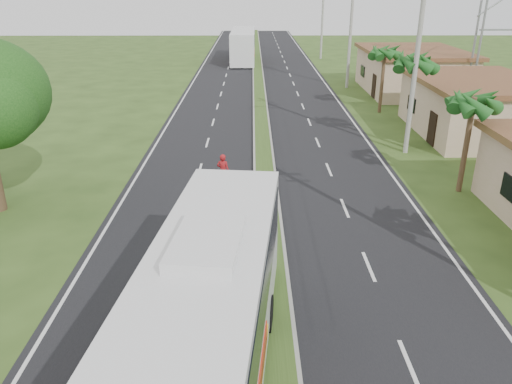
{
  "coord_description": "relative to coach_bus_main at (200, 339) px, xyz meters",
  "views": [
    {
      "loc": [
        -0.64,
        -10.34,
        9.36
      ],
      "look_at": [
        -0.51,
        7.65,
        1.8
      ],
      "focal_mm": 35.0,
      "sensor_mm": 36.0,
      "label": 1
    }
  ],
  "objects": [
    {
      "name": "ground",
      "position": [
        1.79,
        1.65,
        -2.27
      ],
      "size": [
        180.0,
        180.0,
        0.0
      ],
      "primitive_type": "plane",
      "color": "#2F471A",
      "rests_on": "ground"
    },
    {
      "name": "road_asphalt",
      "position": [
        1.79,
        21.65,
        -2.26
      ],
      "size": [
        14.0,
        160.0,
        0.02
      ],
      "primitive_type": "cube",
      "color": "black",
      "rests_on": "ground"
    },
    {
      "name": "median_strip",
      "position": [
        1.79,
        21.65,
        -2.16
      ],
      "size": [
        1.2,
        160.0,
        0.18
      ],
      "color": "gray",
      "rests_on": "ground"
    },
    {
      "name": "lane_edge_left",
      "position": [
        -4.91,
        21.65,
        -2.27
      ],
      "size": [
        0.12,
        160.0,
        0.01
      ],
      "primitive_type": "cube",
      "color": "silver",
      "rests_on": "ground"
    },
    {
      "name": "lane_edge_right",
      "position": [
        8.49,
        21.65,
        -2.27
      ],
      "size": [
        0.12,
        160.0,
        0.01
      ],
      "primitive_type": "cube",
      "color": "silver",
      "rests_on": "ground"
    },
    {
      "name": "shop_mid",
      "position": [
        15.79,
        23.65,
        -0.41
      ],
      "size": [
        7.6,
        10.6,
        3.67
      ],
      "color": "tan",
      "rests_on": "ground"
    },
    {
      "name": "shop_far",
      "position": [
        15.79,
        37.65,
        -0.34
      ],
      "size": [
        8.6,
        11.6,
        3.82
      ],
      "color": "tan",
      "rests_on": "ground"
    },
    {
      "name": "palm_verge_b",
      "position": [
        11.19,
        13.65,
        2.09
      ],
      "size": [
        2.4,
        2.4,
        5.05
      ],
      "color": "#473321",
      "rests_on": "ground"
    },
    {
      "name": "palm_verge_c",
      "position": [
        10.59,
        20.65,
        2.86
      ],
      "size": [
        2.4,
        2.4,
        5.85
      ],
      "color": "#473321",
      "rests_on": "ground"
    },
    {
      "name": "palm_verge_d",
      "position": [
        11.09,
        29.65,
        2.28
      ],
      "size": [
        2.4,
        2.4,
        5.25
      ],
      "color": "#473321",
      "rests_on": "ground"
    },
    {
      "name": "utility_pole_b",
      "position": [
        10.26,
        19.65,
        3.99
      ],
      "size": [
        3.2,
        0.28,
        12.0
      ],
      "color": "gray",
      "rests_on": "ground"
    },
    {
      "name": "utility_pole_c",
      "position": [
        10.29,
        39.65,
        3.41
      ],
      "size": [
        1.6,
        0.28,
        11.0
      ],
      "color": "gray",
      "rests_on": "ground"
    },
    {
      "name": "utility_pole_d",
      "position": [
        10.29,
        59.65,
        3.15
      ],
      "size": [
        1.6,
        0.28,
        10.5
      ],
      "color": "gray",
      "rests_on": "ground"
    },
    {
      "name": "coach_bus_main",
      "position": [
        0.0,
        0.0,
        0.0
      ],
      "size": [
        3.97,
        12.96,
        4.12
      ],
      "rotation": [
        0.0,
        0.0,
        -0.1
      ],
      "color": "silver",
      "rests_on": "ground"
    },
    {
      "name": "coach_bus_far",
      "position": [
        -0.01,
        57.22,
        -0.08
      ],
      "size": [
        2.98,
        13.23,
        3.85
      ],
      "rotation": [
        0.0,
        0.0,
        -0.01
      ],
      "color": "white",
      "rests_on": "ground"
    },
    {
      "name": "motorcyclist",
      "position": [
        -0.21,
        12.86,
        -1.48
      ],
      "size": [
        1.65,
        0.88,
        2.17
      ],
      "rotation": [
        0.0,
        0.0,
        -0.28
      ],
      "color": "black",
      "rests_on": "ground"
    }
  ]
}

